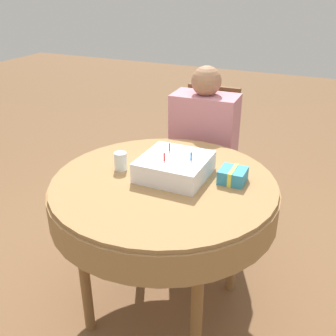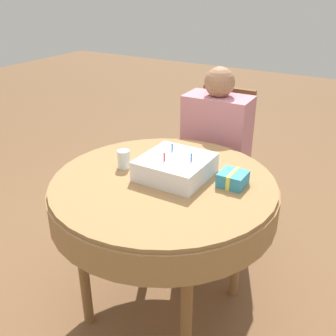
# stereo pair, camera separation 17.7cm
# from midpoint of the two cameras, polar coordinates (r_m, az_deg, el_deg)

# --- Properties ---
(ground_plane) EXTENTS (12.00, 12.00, 0.00)m
(ground_plane) POSITION_cam_midpoint_polar(r_m,az_deg,el_deg) (2.25, -2.93, -19.49)
(ground_plane) COLOR brown
(dining_table) EXTENTS (1.04, 1.04, 0.77)m
(dining_table) POSITION_cam_midpoint_polar(r_m,az_deg,el_deg) (1.83, -3.41, -4.43)
(dining_table) COLOR #9E7547
(dining_table) RESTS_ON ground_plane
(chair) EXTENTS (0.39, 0.39, 0.99)m
(chair) POSITION_cam_midpoint_polar(r_m,az_deg,el_deg) (2.58, 3.63, 1.02)
(chair) COLOR brown
(chair) RESTS_ON ground_plane
(person) EXTENTS (0.40, 0.32, 1.15)m
(person) POSITION_cam_midpoint_polar(r_m,az_deg,el_deg) (2.43, 3.00, 3.74)
(person) COLOR #9E7051
(person) RESTS_ON ground_plane
(birthday_cake) EXTENTS (0.30, 0.30, 0.13)m
(birthday_cake) POSITION_cam_midpoint_polar(r_m,az_deg,el_deg) (1.80, -1.84, 0.14)
(birthday_cake) COLOR white
(birthday_cake) RESTS_ON dining_table
(drinking_glass) EXTENTS (0.06, 0.06, 0.09)m
(drinking_glass) POSITION_cam_midpoint_polar(r_m,az_deg,el_deg) (1.89, -9.57, 0.92)
(drinking_glass) COLOR silver
(drinking_glass) RESTS_ON dining_table
(gift_box) EXTENTS (0.12, 0.12, 0.07)m
(gift_box) POSITION_cam_midpoint_polar(r_m,az_deg,el_deg) (1.77, 6.58, -1.17)
(gift_box) COLOR teal
(gift_box) RESTS_ON dining_table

